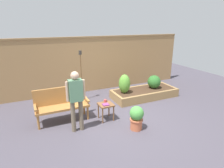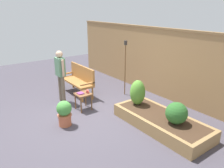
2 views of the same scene
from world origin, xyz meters
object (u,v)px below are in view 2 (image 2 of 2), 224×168
(shrub_near_bench, at_px, (138,92))
(shrub_far_corner, at_px, (177,113))
(person_by_bench, at_px, (60,72))
(cup_on_table, at_px, (88,91))
(tiki_torch, at_px, (125,59))
(potted_boxwood, at_px, (64,112))
(garden_bench, at_px, (79,78))
(book_on_table, at_px, (80,93))
(side_table, at_px, (83,96))

(shrub_near_bench, distance_m, shrub_far_corner, 1.26)
(person_by_bench, bearing_deg, shrub_near_bench, 31.60)
(cup_on_table, bearing_deg, tiki_torch, 99.01)
(potted_boxwood, distance_m, shrub_near_bench, 1.92)
(garden_bench, relative_size, shrub_near_bench, 2.17)
(shrub_far_corner, xyz_separation_m, tiki_torch, (-2.58, 0.67, 0.66))
(book_on_table, distance_m, shrub_far_corner, 2.63)
(side_table, bearing_deg, book_on_table, -114.72)
(side_table, height_order, shrub_far_corner, shrub_far_corner)
(garden_bench, distance_m, person_by_bench, 0.87)
(side_table, xyz_separation_m, potted_boxwood, (0.51, -0.80, -0.05))
(shrub_near_bench, xyz_separation_m, shrub_far_corner, (1.25, 0.00, -0.09))
(shrub_near_bench, relative_size, shrub_far_corner, 1.36)
(side_table, distance_m, shrub_near_bench, 1.51)
(garden_bench, distance_m, cup_on_table, 1.22)
(cup_on_table, distance_m, shrub_near_bench, 1.39)
(cup_on_table, bearing_deg, shrub_near_bench, 38.76)
(garden_bench, bearing_deg, potted_boxwood, -38.50)
(potted_boxwood, bearing_deg, shrub_far_corner, 43.97)
(cup_on_table, distance_m, shrub_far_corner, 2.50)
(book_on_table, bearing_deg, tiki_torch, 98.72)
(shrub_near_bench, xyz_separation_m, tiki_torch, (-1.33, 0.67, 0.57))
(shrub_far_corner, bearing_deg, tiki_torch, 165.47)
(cup_on_table, relative_size, shrub_far_corner, 0.23)
(side_table, relative_size, person_by_bench, 0.31)
(potted_boxwood, height_order, person_by_bench, person_by_bench)
(potted_boxwood, relative_size, person_by_bench, 0.41)
(side_table, distance_m, book_on_table, 0.12)
(side_table, bearing_deg, tiki_torch, 97.17)
(shrub_far_corner, relative_size, person_by_bench, 0.31)
(potted_boxwood, bearing_deg, person_by_bench, 157.86)
(tiki_torch, bearing_deg, book_on_table, -84.07)
(potted_boxwood, distance_m, shrub_far_corner, 2.60)
(shrub_near_bench, relative_size, tiki_torch, 0.38)
(book_on_table, relative_size, shrub_far_corner, 0.36)
(book_on_table, height_order, tiki_torch, tiki_torch)
(potted_boxwood, distance_m, tiki_torch, 2.71)
(garden_bench, bearing_deg, book_on_table, -27.16)
(shrub_far_corner, height_order, tiki_torch, tiki_torch)
(book_on_table, distance_m, potted_boxwood, 0.93)
(book_on_table, height_order, potted_boxwood, potted_boxwood)
(cup_on_table, relative_size, potted_boxwood, 0.17)
(side_table, xyz_separation_m, tiki_torch, (-0.21, 1.66, 0.81))
(cup_on_table, xyz_separation_m, tiki_torch, (-0.24, 1.54, 0.68))
(potted_boxwood, relative_size, tiki_torch, 0.36)
(cup_on_table, relative_size, tiki_torch, 0.06)
(cup_on_table, bearing_deg, garden_bench, 162.10)
(garden_bench, bearing_deg, side_table, -23.86)
(side_table, height_order, potted_boxwood, potted_boxwood)
(side_table, xyz_separation_m, shrub_far_corner, (2.37, 0.99, 0.15))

